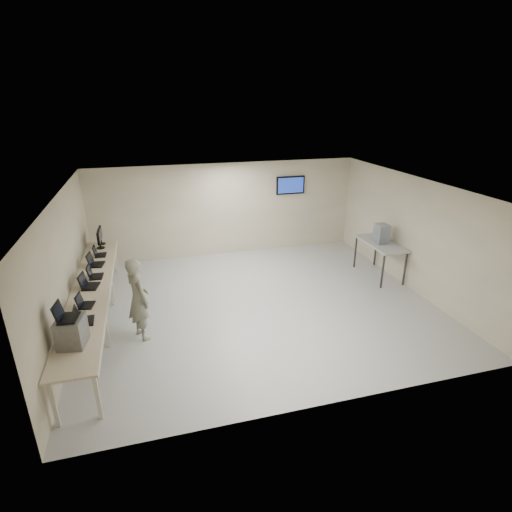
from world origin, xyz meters
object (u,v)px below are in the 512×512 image
object	(u,v)px
equipment_box	(71,332)
side_table	(381,245)
workbench	(92,291)
soldier	(138,299)

from	to	relation	value
equipment_box	side_table	size ratio (longest dim) A/B	0.29
workbench	soldier	distance (m)	1.16
equipment_box	soldier	size ratio (longest dim) A/B	0.27
equipment_box	side_table	xyz separation A→B (m)	(7.25, 2.79, -0.24)
workbench	equipment_box	distance (m)	2.12
equipment_box	soldier	world-z (taller)	soldier
soldier	side_table	size ratio (longest dim) A/B	1.07
equipment_box	side_table	world-z (taller)	equipment_box
equipment_box	side_table	distance (m)	7.77
side_table	soldier	bearing A→B (deg)	-167.53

